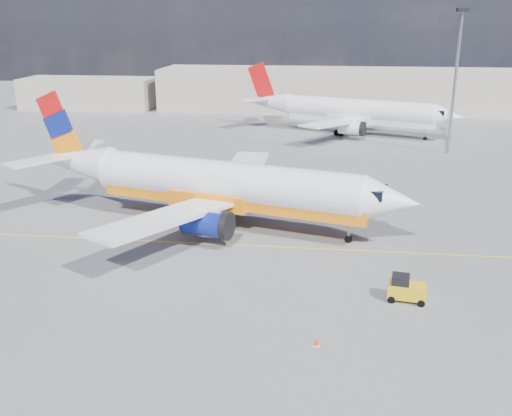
# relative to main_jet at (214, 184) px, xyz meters

# --- Properties ---
(ground) EXTENTS (240.00, 240.00, 0.00)m
(ground) POSITION_rel_main_jet_xyz_m (7.18, -7.80, -3.68)
(ground) COLOR slate
(ground) RESTS_ON ground
(taxi_line) EXTENTS (70.00, 0.15, 0.01)m
(taxi_line) POSITION_rel_main_jet_xyz_m (7.18, -4.80, -3.67)
(taxi_line) COLOR yellow
(taxi_line) RESTS_ON ground
(terminal_main) EXTENTS (70.00, 14.00, 8.00)m
(terminal_main) POSITION_rel_main_jet_xyz_m (12.18, 67.20, 0.32)
(terminal_main) COLOR #AFA897
(terminal_main) RESTS_ON ground
(terminal_annex) EXTENTS (26.00, 10.00, 6.00)m
(terminal_annex) POSITION_rel_main_jet_xyz_m (-37.82, 64.20, -0.68)
(terminal_annex) COLOR #AFA897
(terminal_annex) RESTS_ON ground
(main_jet) EXTENTS (36.51, 27.86, 11.03)m
(main_jet) POSITION_rel_main_jet_xyz_m (0.00, 0.00, 0.00)
(main_jet) COLOR white
(main_jet) RESTS_ON ground
(second_jet) EXTENTS (34.81, 26.39, 10.60)m
(second_jet) POSITION_rel_main_jet_xyz_m (13.49, 43.30, -0.15)
(second_jet) COLOR white
(second_jet) RESTS_ON ground
(gse_tug) EXTENTS (2.59, 1.83, 1.72)m
(gse_tug) POSITION_rel_main_jet_xyz_m (14.94, -12.84, -2.87)
(gse_tug) COLOR black
(gse_tug) RESTS_ON ground
(traffic_cone) EXTENTS (0.38, 0.38, 0.53)m
(traffic_cone) POSITION_rel_main_jet_xyz_m (9.34, -18.96, -3.42)
(traffic_cone) COLOR white
(traffic_cone) RESTS_ON ground
(floodlight_mast) EXTENTS (1.36, 1.36, 18.57)m
(floodlight_mast) POSITION_rel_main_jet_xyz_m (26.06, 31.14, 7.45)
(floodlight_mast) COLOR #9C9CA4
(floodlight_mast) RESTS_ON ground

